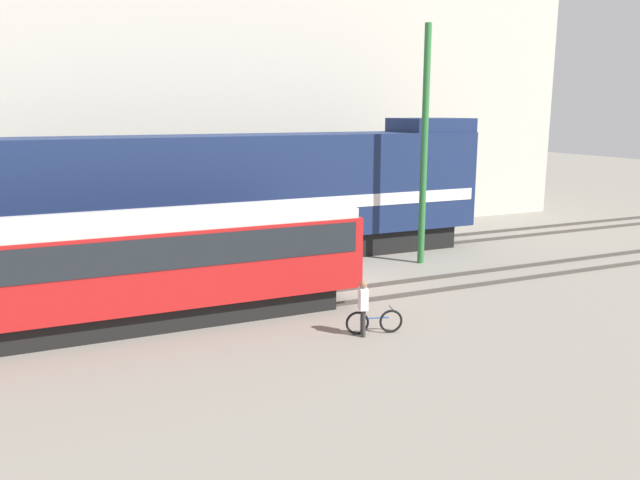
% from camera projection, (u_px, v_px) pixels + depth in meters
% --- Properties ---
extents(ground_plane, '(120.00, 120.00, 0.00)m').
position_uv_depth(ground_plane, '(338.00, 287.00, 21.84)').
color(ground_plane, gray).
extents(track_near, '(60.00, 1.50, 0.14)m').
position_uv_depth(track_near, '(354.00, 294.00, 20.70)').
color(track_near, '#47423D').
rests_on(track_near, ground).
extents(track_far, '(60.00, 1.51, 0.14)m').
position_uv_depth(track_far, '(287.00, 256.00, 26.21)').
color(track_far, '#47423D').
rests_on(track_far, ground).
extents(building_backdrop, '(37.61, 6.00, 13.56)m').
position_uv_depth(building_backdrop, '(229.00, 96.00, 32.00)').
color(building_backdrop, beige).
rests_on(building_backdrop, ground).
extents(freight_locomotive, '(21.52, 3.04, 5.73)m').
position_uv_depth(freight_locomotive, '(235.00, 197.00, 24.80)').
color(freight_locomotive, black).
rests_on(freight_locomotive, ground).
extents(streetcar, '(12.96, 2.54, 3.18)m').
position_uv_depth(streetcar, '(139.00, 264.00, 17.61)').
color(streetcar, black).
rests_on(streetcar, ground).
extents(bicycle, '(1.58, 0.58, 0.73)m').
position_uv_depth(bicycle, '(374.00, 322.00, 17.22)').
color(bicycle, black).
rests_on(bicycle, ground).
extents(person, '(0.31, 0.41, 1.57)m').
position_uv_depth(person, '(363.00, 303.00, 16.91)').
color(person, '#333333').
rests_on(person, ground).
extents(utility_pole_center, '(0.27, 0.27, 9.30)m').
position_uv_depth(utility_pole_center, '(424.00, 147.00, 24.37)').
color(utility_pole_center, '#2D7238').
rests_on(utility_pole_center, ground).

